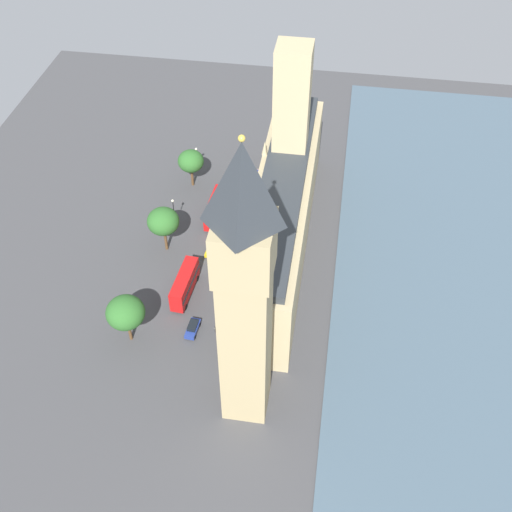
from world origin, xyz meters
The scene contains 18 objects.
ground_plane centered at (0.00, 0.00, 0.00)m, with size 146.32×146.32×0.00m, color #424244.
river_thames centered at (-35.75, 0.00, 0.12)m, with size 44.82×131.68×0.25m, color #475B6B.
parliament_building centered at (-1.99, -1.43, 9.86)m, with size 10.44×60.11×37.67m.
clock_tower centered at (-1.22, 36.77, 26.35)m, with size 7.69×7.69×50.99m.
car_white_midblock centered at (10.52, -22.63, 0.89)m, with size 2.12×4.65×1.74m.
car_silver_trailing centered at (10.52, -16.13, 0.89)m, with size 2.05×4.48×1.74m.
double_decker_bus_leading centered at (12.62, -6.65, 2.63)m, with size 3.11×10.62×4.75m.
car_yellow_cab_by_river_gate centered at (11.29, 3.49, 0.89)m, with size 2.30×4.90×1.74m.
double_decker_bus_opposite_hall centered at (13.97, 15.38, 2.63)m, with size 3.27×10.65×4.75m.
car_blue_near_tower centered at (10.59, 23.90, 0.89)m, with size 2.12×4.51×1.74m.
pedestrian_under_trees centered at (6.66, -4.79, 0.71)m, with size 0.64×0.56×1.58m.
pedestrian_kerbside centered at (6.14, -22.80, 0.70)m, with size 0.65×0.63×1.55m.
pedestrian_corner centered at (6.48, 23.41, 0.77)m, with size 0.72×0.68×1.72m.
plane_tree_far_end centered at (20.00, -16.72, 6.51)m, with size 5.65×5.65×8.95m.
plane_tree_slot_10 centered at (20.51, 4.22, 7.36)m, with size 6.24×6.24×10.05m.
plane_tree_slot_11 centered at (20.91, 27.21, 7.08)m, with size 6.62×6.62×9.92m.
street_lamp_slot_12 centered at (20.52, -2.87, 4.80)m, with size 0.56×0.56×6.96m.
street_lamp_slot_13 centered at (20.08, -22.09, 4.36)m, with size 0.56×0.56×6.23m.
Camera 1 is at (-11.15, 90.32, 87.58)m, focal length 43.81 mm.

